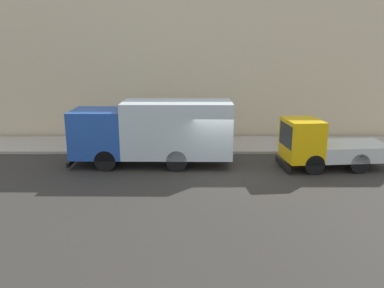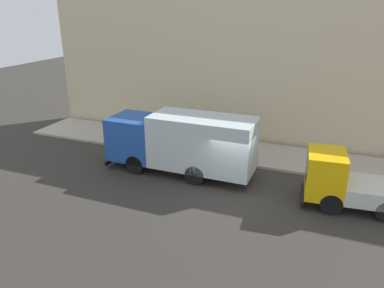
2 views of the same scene
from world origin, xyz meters
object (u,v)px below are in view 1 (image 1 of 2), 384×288
(street_sign_post, at_px, (189,123))
(large_utility_truck, at_px, (154,130))
(traffic_cone_orange, at_px, (94,143))
(pedestrian_standing, at_px, (80,133))
(pedestrian_walking, at_px, (116,128))
(small_flatbed_truck, at_px, (323,146))

(street_sign_post, bearing_deg, large_utility_truck, 142.13)
(large_utility_truck, relative_size, traffic_cone_orange, 11.52)
(large_utility_truck, relative_size, pedestrian_standing, 4.87)
(pedestrian_walking, relative_size, street_sign_post, 0.68)
(large_utility_truck, bearing_deg, traffic_cone_orange, 56.38)
(traffic_cone_orange, bearing_deg, pedestrian_walking, -36.57)
(pedestrian_walking, bearing_deg, large_utility_truck, -59.95)
(small_flatbed_truck, relative_size, traffic_cone_orange, 7.66)
(pedestrian_walking, bearing_deg, traffic_cone_orange, -130.95)
(large_utility_truck, xyz_separation_m, pedestrian_walking, (3.78, 2.59, -0.64))
(large_utility_truck, bearing_deg, pedestrian_walking, 35.08)
(small_flatbed_truck, xyz_separation_m, pedestrian_standing, (3.29, 12.50, -0.11))
(pedestrian_standing, bearing_deg, small_flatbed_truck, 53.98)
(large_utility_truck, bearing_deg, street_sign_post, -37.22)
(large_utility_truck, relative_size, street_sign_post, 2.96)
(pedestrian_walking, xyz_separation_m, traffic_cone_orange, (-1.34, 0.99, -0.60))
(pedestrian_walking, bearing_deg, small_flatbed_truck, -26.45)
(large_utility_truck, bearing_deg, small_flatbed_truck, -93.27)
(large_utility_truck, relative_size, small_flatbed_truck, 1.50)
(small_flatbed_truck, relative_size, pedestrian_walking, 2.90)
(traffic_cone_orange, relative_size, street_sign_post, 0.26)
(small_flatbed_truck, xyz_separation_m, street_sign_post, (2.74, 6.40, 0.60))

